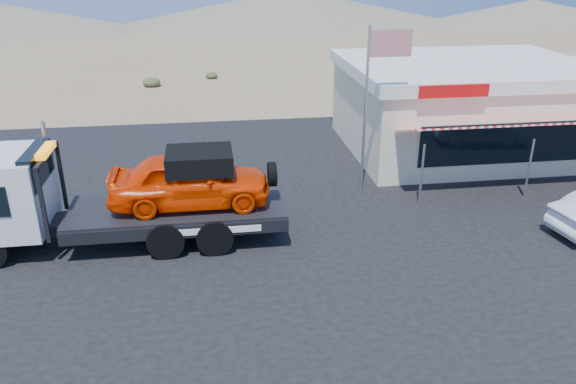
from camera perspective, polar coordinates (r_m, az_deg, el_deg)
name	(u,v)px	position (r m, az deg, el deg)	size (l,w,h in m)	color
ground	(242,264)	(16.24, -4.66, -7.30)	(120.00, 120.00, 0.00)	#876D4D
asphalt_lot	(295,215)	(19.06, 0.72, -2.34)	(32.00, 24.00, 0.02)	black
tow_truck	(117,192)	(17.41, -17.00, 0.04)	(9.32, 2.76, 3.12)	black
jerky_store	(464,106)	(26.31, 17.42, 8.38)	(10.40, 9.97, 3.90)	beige
flagpole	(373,93)	(19.85, 8.61, 9.93)	(1.55, 0.10, 6.00)	#99999E
distant_hills	(123,13)	(70.02, -16.40, 17.01)	(126.00, 48.00, 4.20)	#726B59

